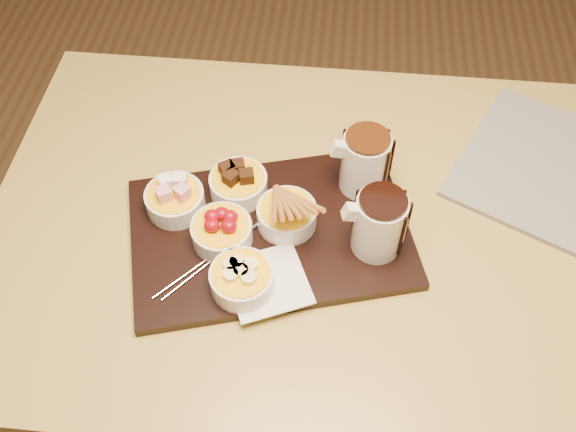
# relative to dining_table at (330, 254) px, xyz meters

# --- Properties ---
(ground) EXTENTS (5.00, 5.00, 0.00)m
(ground) POSITION_rel_dining_table_xyz_m (0.00, 0.00, -0.65)
(ground) COLOR brown
(ground) RESTS_ON ground
(dining_table) EXTENTS (1.20, 0.80, 0.75)m
(dining_table) POSITION_rel_dining_table_xyz_m (0.00, 0.00, 0.00)
(dining_table) COLOR #B29542
(dining_table) RESTS_ON ground
(serving_board) EXTENTS (0.52, 0.41, 0.02)m
(serving_board) POSITION_rel_dining_table_xyz_m (-0.10, -0.04, 0.11)
(serving_board) COLOR black
(serving_board) RESTS_ON dining_table
(napkin) EXTENTS (0.16, 0.16, 0.00)m
(napkin) POSITION_rel_dining_table_xyz_m (-0.10, -0.14, 0.12)
(napkin) COLOR white
(napkin) RESTS_ON serving_board
(bowl_marshmallows) EXTENTS (0.10, 0.10, 0.04)m
(bowl_marshmallows) POSITION_rel_dining_table_xyz_m (-0.27, -0.01, 0.14)
(bowl_marshmallows) COLOR silver
(bowl_marshmallows) RESTS_ON serving_board
(bowl_cake) EXTENTS (0.10, 0.10, 0.04)m
(bowl_cake) POSITION_rel_dining_table_xyz_m (-0.17, 0.04, 0.14)
(bowl_cake) COLOR silver
(bowl_cake) RESTS_ON serving_board
(bowl_strawberries) EXTENTS (0.10, 0.10, 0.04)m
(bowl_strawberries) POSITION_rel_dining_table_xyz_m (-0.18, -0.07, 0.14)
(bowl_strawberries) COLOR silver
(bowl_strawberries) RESTS_ON serving_board
(bowl_biscotti) EXTENTS (0.10, 0.10, 0.04)m
(bowl_biscotti) POSITION_rel_dining_table_xyz_m (-0.08, -0.02, 0.14)
(bowl_biscotti) COLOR silver
(bowl_biscotti) RESTS_ON serving_board
(bowl_bananas) EXTENTS (0.10, 0.10, 0.04)m
(bowl_bananas) POSITION_rel_dining_table_xyz_m (-0.14, -0.15, 0.14)
(bowl_bananas) COLOR silver
(bowl_bananas) RESTS_ON serving_board
(pitcher_dark_chocolate) EXTENTS (0.10, 0.10, 0.11)m
(pitcher_dark_chocolate) POSITION_rel_dining_table_xyz_m (0.07, -0.05, 0.17)
(pitcher_dark_chocolate) COLOR silver
(pitcher_dark_chocolate) RESTS_ON serving_board
(pitcher_milk_chocolate) EXTENTS (0.10, 0.10, 0.11)m
(pitcher_milk_chocolate) POSITION_rel_dining_table_xyz_m (0.04, 0.07, 0.17)
(pitcher_milk_chocolate) COLOR silver
(pitcher_milk_chocolate) RESTS_ON serving_board
(fondue_skewers) EXTENTS (0.21, 0.20, 0.01)m
(fondue_skewers) POSITION_rel_dining_table_xyz_m (-0.18, -0.09, 0.12)
(fondue_skewers) COLOR silver
(fondue_skewers) RESTS_ON serving_board
(newspaper) EXTENTS (0.50, 0.47, 0.01)m
(newspaper) POSITION_rel_dining_table_xyz_m (0.43, 0.13, 0.10)
(newspaper) COLOR beige
(newspaper) RESTS_ON dining_table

